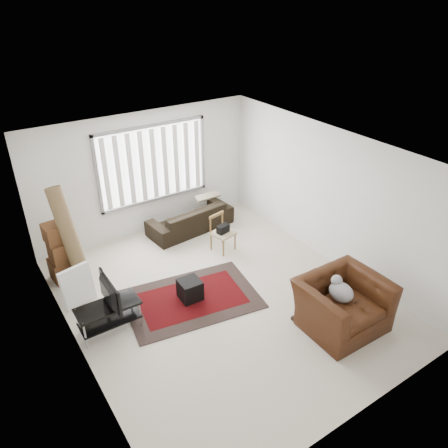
# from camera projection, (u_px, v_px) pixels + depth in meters

# --- Properties ---
(room) EXTENTS (6.00, 6.02, 2.71)m
(room) POSITION_uv_depth(u_px,v_px,m) (206.00, 199.00, 7.37)
(room) COLOR beige
(room) RESTS_ON ground
(persian_rug) EXTENTS (2.52, 1.89, 0.02)m
(persian_rug) POSITION_uv_depth(u_px,v_px,m) (192.00, 299.00, 7.81)
(persian_rug) COLOR black
(persian_rug) RESTS_ON ground
(tv_stand) EXTENTS (1.01, 0.45, 0.50)m
(tv_stand) POSITION_uv_depth(u_px,v_px,m) (108.00, 312.00, 6.95)
(tv_stand) COLOR black
(tv_stand) RESTS_ON ground
(tv) EXTENTS (0.11, 0.81, 0.47)m
(tv) POSITION_uv_depth(u_px,v_px,m) (105.00, 294.00, 6.77)
(tv) COLOR black
(tv) RESTS_ON tv_stand
(subwoofer) EXTENTS (0.39, 0.39, 0.37)m
(subwoofer) POSITION_uv_depth(u_px,v_px,m) (190.00, 289.00, 7.72)
(subwoofer) COLOR black
(subwoofer) RESTS_ON persian_rug
(moving_boxes) EXTENTS (0.51, 0.48, 1.17)m
(moving_boxes) POSITION_uv_depth(u_px,v_px,m) (61.00, 254.00, 8.11)
(moving_boxes) COLOR #57351B
(moving_boxes) RESTS_ON ground
(white_flatpack) EXTENTS (0.59, 0.30, 0.72)m
(white_flatpack) POSITION_uv_depth(u_px,v_px,m) (77.00, 286.00, 7.56)
(white_flatpack) COLOR silver
(white_flatpack) RESTS_ON ground
(rolled_rug) EXTENTS (0.49, 0.83, 1.90)m
(rolled_rug) POSITION_uv_depth(u_px,v_px,m) (70.00, 237.00, 7.84)
(rolled_rug) COLOR brown
(rolled_rug) RESTS_ON ground
(sofa) EXTENTS (2.03, 1.03, 0.75)m
(sofa) POSITION_uv_depth(u_px,v_px,m) (190.00, 215.00, 9.81)
(sofa) COLOR black
(sofa) RESTS_ON ground
(side_chair) EXTENTS (0.51, 0.51, 0.79)m
(side_chair) POSITION_uv_depth(u_px,v_px,m) (222.00, 231.00, 9.05)
(side_chair) COLOR tan
(side_chair) RESTS_ON ground
(armchair) EXTENTS (1.35, 1.18, 0.98)m
(armchair) POSITION_uv_depth(u_px,v_px,m) (343.00, 301.00, 6.99)
(armchair) COLOR #391B0B
(armchair) RESTS_ON ground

